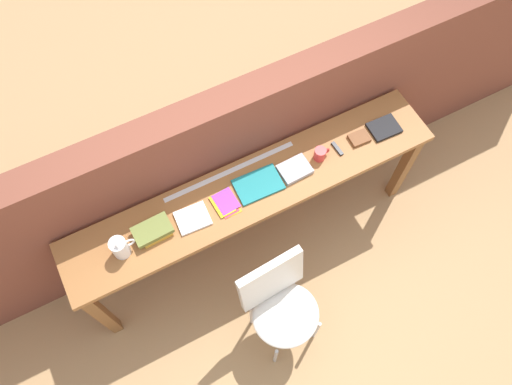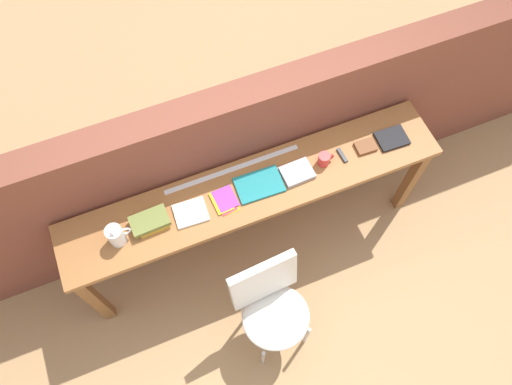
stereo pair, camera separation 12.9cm
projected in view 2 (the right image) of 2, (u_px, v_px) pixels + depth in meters
The scene contains 15 objects.
ground_plane at pixel (268, 272), 3.80m from camera, with size 40.00×40.00×0.00m, color tan.
brick_wall_back at pixel (235, 158), 3.44m from camera, with size 6.00×0.20×1.40m, color brown.
sideboard at pixel (253, 197), 3.26m from camera, with size 2.50×0.44×0.88m.
chair_white_moulded at pixel (272, 305), 3.16m from camera, with size 0.47×0.48×0.89m.
pitcher_white at pixel (116, 235), 2.91m from camera, with size 0.14×0.10×0.18m.
book_stack_leftmost at pixel (151, 222), 3.00m from camera, with size 0.23×0.15×0.07m.
magazine_cycling at pixel (191, 213), 3.05m from camera, with size 0.20×0.16×0.02m, color white.
pamphlet_pile_colourful at pixel (225, 201), 3.09m from camera, with size 0.16×0.18×0.01m.
book_open_centre at pixel (259, 185), 3.13m from camera, with size 0.29×0.19×0.02m, color #19757A.
book_grey_hardcover at pixel (297, 173), 3.16m from camera, with size 0.20×0.15×0.03m, color #9E9EA3.
mug at pixel (324, 159), 3.17m from camera, with size 0.11×0.08×0.09m.
multitool_folded at pixel (342, 155), 3.23m from camera, with size 0.02×0.11×0.02m, color black.
leather_journal_brown at pixel (366, 147), 3.25m from camera, with size 0.13×0.10×0.02m, color brown.
book_repair_rightmost at pixel (392, 138), 3.28m from camera, with size 0.20×0.16×0.02m, color black.
ruler_metal_back_edge at pixel (232, 169), 3.19m from camera, with size 0.91×0.03×0.00m, color silver.
Camera 2 is at (-0.51, -1.02, 3.68)m, focal length 35.00 mm.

